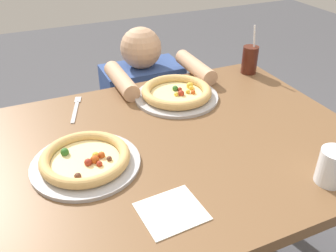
{
  "coord_description": "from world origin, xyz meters",
  "views": [
    {
      "loc": [
        -0.44,
        -0.91,
        1.43
      ],
      "look_at": [
        -0.01,
        0.05,
        0.78
      ],
      "focal_mm": 39.03,
      "sensor_mm": 36.0,
      "label": 1
    }
  ],
  "objects_px": {
    "diner_seated": "(144,121)",
    "water_cup_clear": "(333,166)",
    "pizza_near": "(86,160)",
    "drink_cup_colored": "(250,60)",
    "fork": "(76,108)",
    "pizza_far": "(177,93)"
  },
  "relations": [
    {
      "from": "fork",
      "to": "diner_seated",
      "type": "relative_size",
      "value": 0.21
    },
    {
      "from": "pizza_near",
      "to": "fork",
      "type": "relative_size",
      "value": 1.66
    },
    {
      "from": "diner_seated",
      "to": "fork",
      "type": "bearing_deg",
      "value": -140.52
    },
    {
      "from": "drink_cup_colored",
      "to": "fork",
      "type": "height_order",
      "value": "drink_cup_colored"
    },
    {
      "from": "pizza_far",
      "to": "drink_cup_colored",
      "type": "height_order",
      "value": "drink_cup_colored"
    },
    {
      "from": "pizza_near",
      "to": "water_cup_clear",
      "type": "height_order",
      "value": "water_cup_clear"
    },
    {
      "from": "drink_cup_colored",
      "to": "fork",
      "type": "xyz_separation_m",
      "value": [
        -0.8,
        -0.02,
        -0.06
      ]
    },
    {
      "from": "pizza_near",
      "to": "drink_cup_colored",
      "type": "distance_m",
      "value": 0.93
    },
    {
      "from": "drink_cup_colored",
      "to": "water_cup_clear",
      "type": "relative_size",
      "value": 2.1
    },
    {
      "from": "pizza_near",
      "to": "water_cup_clear",
      "type": "xyz_separation_m",
      "value": [
        0.61,
        -0.35,
        0.03
      ]
    },
    {
      "from": "pizza_near",
      "to": "pizza_far",
      "type": "bearing_deg",
      "value": 33.19
    },
    {
      "from": "drink_cup_colored",
      "to": "diner_seated",
      "type": "xyz_separation_m",
      "value": [
        -0.41,
        0.31,
        -0.4
      ]
    },
    {
      "from": "fork",
      "to": "diner_seated",
      "type": "distance_m",
      "value": 0.61
    },
    {
      "from": "pizza_near",
      "to": "diner_seated",
      "type": "distance_m",
      "value": 0.89
    },
    {
      "from": "diner_seated",
      "to": "water_cup_clear",
      "type": "bearing_deg",
      "value": -80.28
    },
    {
      "from": "pizza_far",
      "to": "drink_cup_colored",
      "type": "relative_size",
      "value": 1.53
    },
    {
      "from": "pizza_far",
      "to": "fork",
      "type": "distance_m",
      "value": 0.4
    },
    {
      "from": "pizza_near",
      "to": "diner_seated",
      "type": "bearing_deg",
      "value": 57.5
    },
    {
      "from": "pizza_far",
      "to": "water_cup_clear",
      "type": "height_order",
      "value": "water_cup_clear"
    },
    {
      "from": "pizza_far",
      "to": "fork",
      "type": "xyz_separation_m",
      "value": [
        -0.39,
        0.08,
        -0.02
      ]
    },
    {
      "from": "diner_seated",
      "to": "drink_cup_colored",
      "type": "bearing_deg",
      "value": -36.83
    },
    {
      "from": "pizza_far",
      "to": "fork",
      "type": "height_order",
      "value": "pizza_far"
    }
  ]
}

